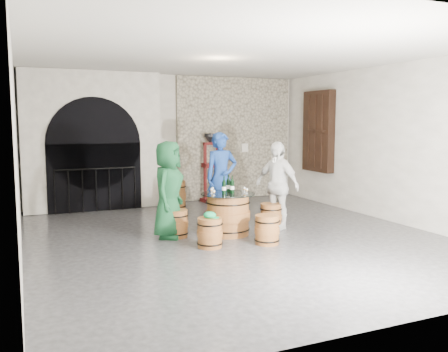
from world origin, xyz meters
name	(u,v)px	position (x,y,z in m)	size (l,w,h in m)	color
ground	(235,237)	(0.00, 0.00, 0.00)	(8.00, 8.00, 0.00)	#2C2C2E
wall_back	(169,139)	(0.00, 4.00, 1.60)	(8.00, 8.00, 0.00)	silver
wall_front	(406,168)	(0.00, -4.00, 1.60)	(8.00, 8.00, 0.00)	silver
wall_left	(17,153)	(-3.50, 0.00, 1.60)	(8.00, 8.00, 0.00)	silver
wall_right	(391,144)	(3.50, 0.00, 1.60)	(8.00, 8.00, 0.00)	silver
ceiling	(235,54)	(0.00, 0.00, 3.20)	(8.00, 8.00, 0.00)	beige
stone_facing_panel	(234,138)	(1.80, 3.94, 1.60)	(3.20, 0.12, 3.18)	#B1A78D
arched_opening	(93,142)	(-1.90, 3.74, 1.58)	(3.10, 0.60, 3.19)	silver
shuttered_window	(318,131)	(3.38, 2.40, 1.80)	(0.23, 1.10, 2.00)	black
barrel_table	(228,214)	(-0.04, 0.21, 0.38)	(0.98, 0.98, 0.76)	brown
barrel_stool_left	(176,224)	(-0.96, 0.40, 0.24)	(0.43, 0.43, 0.49)	brown
barrel_stool_far	(222,212)	(0.23, 1.11, 0.24)	(0.43, 0.43, 0.49)	brown
barrel_stool_right	(271,216)	(0.89, 0.29, 0.24)	(0.43, 0.43, 0.49)	brown
barrel_stool_near_right	(267,230)	(0.29, -0.66, 0.24)	(0.43, 0.43, 0.49)	brown
barrel_stool_near_left	(210,233)	(-0.67, -0.48, 0.24)	(0.43, 0.43, 0.49)	brown
green_cap	(210,215)	(-0.67, -0.48, 0.54)	(0.25, 0.21, 0.11)	#0D954E
person_green	(168,190)	(-1.09, 0.43, 0.86)	(0.84, 0.54, 1.71)	#134525
person_blue	(221,178)	(0.26, 1.22, 0.92)	(0.67, 0.44, 1.83)	navy
person_white	(277,185)	(1.02, 0.30, 0.84)	(0.98, 0.41, 1.67)	silver
wine_bottle_left	(224,187)	(-0.14, 0.17, 0.89)	(0.08, 0.08, 0.32)	black
wine_bottle_center	(232,186)	(0.03, 0.19, 0.89)	(0.08, 0.08, 0.32)	black
wine_bottle_right	(228,185)	(0.02, 0.33, 0.89)	(0.08, 0.08, 0.32)	black
tasting_glass_a	(214,193)	(-0.37, 0.08, 0.81)	(0.05, 0.05, 0.10)	#B07322
tasting_glass_b	(244,190)	(0.29, 0.21, 0.81)	(0.05, 0.05, 0.10)	#B07322
tasting_glass_c	(213,190)	(-0.25, 0.43, 0.81)	(0.05, 0.05, 0.10)	#B07322
tasting_glass_d	(233,189)	(0.16, 0.42, 0.81)	(0.05, 0.05, 0.10)	#B07322
tasting_glass_e	(247,191)	(0.26, 0.04, 0.81)	(0.05, 0.05, 0.10)	#B07322
tasting_glass_f	(212,191)	(-0.33, 0.28, 0.81)	(0.05, 0.05, 0.10)	#B07322
side_barrel	(175,196)	(-0.21, 2.85, 0.34)	(0.51, 0.51, 0.68)	brown
corking_press	(211,162)	(1.01, 3.62, 1.01)	(0.74, 0.45, 1.74)	#51100D
control_box	(244,148)	(2.05, 3.86, 1.35)	(0.18, 0.10, 0.22)	silver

